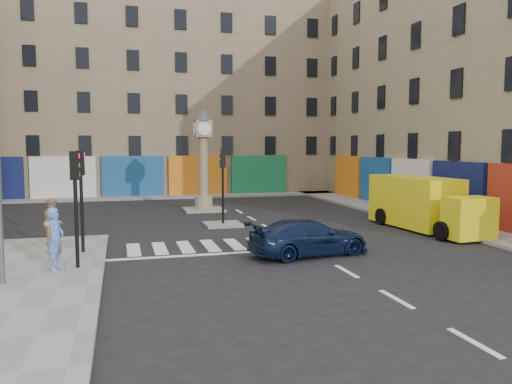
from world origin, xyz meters
name	(u,v)px	position (x,y,z in m)	size (l,w,h in m)	color
ground	(322,258)	(0.00, 0.00, 0.00)	(120.00, 120.00, 0.00)	black
sidewalk_right	(392,212)	(8.70, 10.00, 0.07)	(2.60, 30.00, 0.15)	gray
sidewalk_far	(161,197)	(-4.00, 22.20, 0.07)	(32.00, 2.40, 0.15)	gray
island_near	(223,224)	(-2.00, 8.00, 0.06)	(1.80, 1.80, 0.12)	gray
island_far	(204,210)	(-2.00, 14.00, 0.06)	(2.40, 2.40, 0.12)	gray
building_right	(487,80)	(15.00, 10.00, 8.00)	(10.00, 30.00, 16.00)	tan
building_far	(154,93)	(-4.00, 28.00, 8.50)	(32.00, 10.00, 17.00)	#89785B
traffic_light_left_near	(75,190)	(-8.30, 0.20, 2.62)	(0.28, 0.22, 3.70)	black
traffic_light_left_far	(81,184)	(-8.30, 2.60, 2.62)	(0.28, 0.22, 3.70)	black
traffic_light_island	(223,174)	(-2.00, 8.00, 2.59)	(0.28, 0.22, 3.70)	black
clock_pillar	(203,153)	(-2.00, 14.00, 3.55)	(1.20, 1.20, 6.10)	tan
navy_sedan	(309,237)	(-0.30, 0.56, 0.66)	(1.85, 4.55, 1.32)	#0B1732
yellow_van	(423,204)	(7.00, 4.34, 1.24)	(2.64, 6.95, 2.49)	yellow
pedestrian_blue	(56,239)	(-8.91, 0.03, 1.13)	(0.72, 0.47, 1.96)	#5D83D5
pedestrian_tan	(53,221)	(-9.52, 4.38, 1.07)	(0.89, 0.69, 1.83)	tan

